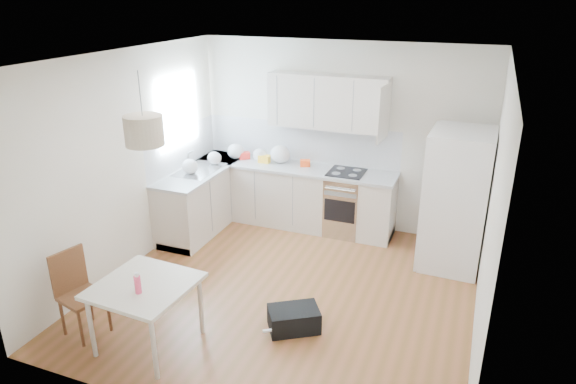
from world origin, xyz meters
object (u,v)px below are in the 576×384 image
at_px(gym_bag, 294,319).
at_px(dining_chair, 82,295).
at_px(dining_table, 145,291).
at_px(refrigerator, 457,200).

bearing_deg(gym_bag, dining_chair, 170.56).
height_order(dining_chair, gym_bag, dining_chair).
distance_m(dining_table, gym_bag, 1.55).
xyz_separation_m(refrigerator, gym_bag, (-1.40, -2.07, -0.77)).
bearing_deg(gym_bag, refrigerator, 23.45).
relative_size(dining_table, gym_bag, 1.80).
relative_size(refrigerator, gym_bag, 3.42).
xyz_separation_m(dining_chair, gym_bag, (1.97, 0.84, -0.33)).
height_order(dining_table, gym_bag, dining_table).
distance_m(refrigerator, dining_table, 3.89).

